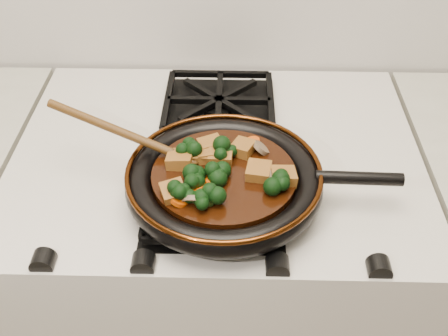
{
  "coord_description": "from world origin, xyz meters",
  "views": [
    {
      "loc": [
        0.03,
        0.87,
        1.55
      ],
      "look_at": [
        0.02,
        1.56,
        0.97
      ],
      "focal_mm": 45.0,
      "sensor_mm": 36.0,
      "label": 1
    }
  ],
  "objects": [
    {
      "name": "braising_sauce",
      "position": [
        0.02,
        1.56,
        0.95
      ],
      "size": [
        0.24,
        0.24,
        0.02
      ],
      "primitive_type": "cylinder",
      "color": "black",
      "rests_on": "skillet"
    },
    {
      "name": "wooden_spoon",
      "position": [
        -0.12,
        1.61,
        0.98
      ],
      "size": [
        0.16,
        0.07,
        0.25
      ],
      "rotation": [
        0.0,
        0.0,
        2.87
      ],
      "color": "#4E2F10",
      "rests_on": "braising_sauce"
    },
    {
      "name": "tofu_cube_8",
      "position": [
        -0.01,
        1.6,
        0.97
      ],
      "size": [
        0.04,
        0.04,
        0.03
      ],
      "primitive_type": "cube",
      "rotation": [
        -0.08,
        0.11,
        1.73
      ],
      "color": "brown",
      "rests_on": "braising_sauce"
    },
    {
      "name": "mushroom_slice_2",
      "position": [
        0.1,
        1.54,
        0.97
      ],
      "size": [
        0.03,
        0.03,
        0.02
      ],
      "primitive_type": "cylinder",
      "rotation": [
        0.57,
        0.0,
        0.0
      ],
      "color": "brown",
      "rests_on": "braising_sauce"
    },
    {
      "name": "tofu_cube_1",
      "position": [
        -0.02,
        1.6,
        0.97
      ],
      "size": [
        0.04,
        0.04,
        0.02
      ],
      "primitive_type": "cube",
      "rotation": [
        -0.02,
        -0.11,
        1.54
      ],
      "color": "brown",
      "rests_on": "braising_sauce"
    },
    {
      "name": "broccoli_floret_5",
      "position": [
        -0.03,
        1.53,
        0.97
      ],
      "size": [
        0.07,
        0.07,
        0.07
      ],
      "primitive_type": null,
      "rotation": [
        -0.23,
        -0.19,
        3.1
      ],
      "color": "black",
      "rests_on": "braising_sauce"
    },
    {
      "name": "carrot_coin_5",
      "position": [
        -0.01,
        1.54,
        0.96
      ],
      "size": [
        0.03,
        0.03,
        0.02
      ],
      "primitive_type": "cylinder",
      "rotation": [
        -0.23,
        -0.13,
        0.0
      ],
      "color": "#CD4505",
      "rests_on": "braising_sauce"
    },
    {
      "name": "tofu_cube_2",
      "position": [
        0.07,
        1.55,
        0.97
      ],
      "size": [
        0.04,
        0.05,
        0.02
      ],
      "primitive_type": "cube",
      "rotation": [
        -0.0,
        -0.03,
        1.41
      ],
      "color": "brown",
      "rests_on": "braising_sauce"
    },
    {
      "name": "skillet",
      "position": [
        0.02,
        1.56,
        0.94
      ],
      "size": [
        0.45,
        0.33,
        0.05
      ],
      "rotation": [
        0.0,
        0.0,
        -0.03
      ],
      "color": "black",
      "rests_on": "burner_grate_front"
    },
    {
      "name": "broccoli_floret_2",
      "position": [
        0.02,
        1.59,
        0.97
      ],
      "size": [
        0.09,
        0.09,
        0.06
      ],
      "primitive_type": null,
      "rotation": [
        0.14,
        0.03,
        2.15
      ],
      "color": "black",
      "rests_on": "braising_sauce"
    },
    {
      "name": "carrot_coin_4",
      "position": [
        -0.01,
        1.53,
        0.96
      ],
      "size": [
        0.03,
        0.03,
        0.02
      ],
      "primitive_type": "cylinder",
      "rotation": [
        0.06,
        0.25,
        0.0
      ],
      "color": "#CD4505",
      "rests_on": "braising_sauce"
    },
    {
      "name": "tofu_cube_0",
      "position": [
        -0.01,
        1.62,
        0.97
      ],
      "size": [
        0.05,
        0.05,
        0.03
      ],
      "primitive_type": "cube",
      "rotation": [
        -0.08,
        -0.07,
        0.39
      ],
      "color": "brown",
      "rests_on": "braising_sauce"
    },
    {
      "name": "tofu_cube_4",
      "position": [
        0.11,
        1.54,
        0.97
      ],
      "size": [
        0.04,
        0.04,
        0.03
      ],
      "primitive_type": "cube",
      "rotation": [
        -0.04,
        0.08,
        0.11
      ],
      "color": "brown",
      "rests_on": "braising_sauce"
    },
    {
      "name": "mushroom_slice_1",
      "position": [
        0.08,
        1.62,
        0.97
      ],
      "size": [
        0.04,
        0.04,
        0.03
      ],
      "primitive_type": "cylinder",
      "rotation": [
        0.72,
        0.0,
        1.89
      ],
      "color": "brown",
      "rests_on": "braising_sauce"
    },
    {
      "name": "tofu_cube_5",
      "position": [
        0.01,
        1.59,
        0.97
      ],
      "size": [
        0.04,
        0.04,
        0.02
      ],
      "primitive_type": "cube",
      "rotation": [
        -0.05,
        0.02,
        3.08
      ],
      "color": "brown",
      "rests_on": "braising_sauce"
    },
    {
      "name": "carrot_coin_3",
      "position": [
        0.06,
        1.64,
        0.96
      ],
      "size": [
        0.03,
        0.03,
        0.01
      ],
      "primitive_type": "cylinder",
      "rotation": [
        -0.03,
        -0.21,
        0.0
      ],
      "color": "#CD4505",
      "rests_on": "braising_sauce"
    },
    {
      "name": "broccoli_floret_6",
      "position": [
        -0.04,
        1.61,
        0.97
      ],
      "size": [
        0.06,
        0.07,
        0.07
      ],
      "primitive_type": null,
      "rotation": [
        0.03,
        -0.2,
        1.52
      ],
      "color": "black",
      "rests_on": "braising_sauce"
    },
    {
      "name": "carrot_coin_2",
      "position": [
        -0.05,
        1.49,
        0.96
      ],
      "size": [
        0.03,
        0.03,
        0.02
      ],
      "primitive_type": "cylinder",
      "rotation": [
        -0.04,
        0.33,
        0.0
      ],
      "color": "#CD4505",
      "rests_on": "braising_sauce"
    },
    {
      "name": "stove",
      "position": [
        0.0,
        1.69,
        0.45
      ],
      "size": [
        0.76,
        0.6,
        0.9
      ],
      "primitive_type": "cube",
      "color": "beige",
      "rests_on": "ground"
    },
    {
      "name": "burner_grate_back",
      "position": [
        0.0,
        1.83,
        0.91
      ],
      "size": [
        0.23,
        0.23,
        0.03
      ],
      "primitive_type": null,
      "color": "black",
      "rests_on": "stove"
    },
    {
      "name": "tofu_cube_7",
      "position": [
        -0.06,
        1.58,
        0.97
      ],
      "size": [
        0.05,
        0.05,
        0.03
      ],
      "primitive_type": "cube",
      "rotation": [
        -0.09,
        0.1,
        1.5
      ],
      "color": "brown",
      "rests_on": "braising_sauce"
    },
    {
      "name": "broccoli_floret_3",
      "position": [
        -0.0,
        1.48,
        0.97
      ],
      "size": [
        0.07,
        0.07,
        0.06
      ],
      "primitive_type": null,
      "rotation": [
        0.13,
        -0.08,
        0.08
      ],
      "color": "black",
      "rests_on": "braising_sauce"
    },
    {
      "name": "carrot_coin_1",
      "position": [
        -0.02,
        1.51,
        0.96
      ],
      "size": [
        0.03,
        0.03,
        0.02
      ],
      "primitive_type": "cylinder",
      "rotation": [
        0.23,
        0.1,
        0.0
      ],
      "color": "#CD4505",
      "rests_on": "braising_sauce"
    },
    {
      "name": "broccoli_floret_1",
      "position": [
        0.1,
        1.52,
        0.97
      ],
      "size": [
        0.09,
        0.08,
        0.07
      ],
      "primitive_type": null,
      "rotation": [
        -0.14,
        0.16,
        2.54
      ],
      "color": "black",
      "rests_on": "braising_sauce"
    },
    {
      "name": "tofu_cube_3",
      "position": [
        -0.06,
        1.5,
        0.97
      ],
      "size": [
        0.05,
        0.05,
        0.03
      ],
      "primitive_type": "cube",
      "rotation": [
        0.09,
        -0.1,
        0.34
      ],
      "color": "brown",
      "rests_on": "braising_sauce"
    },
    {
      "name": "broccoli_floret_4",
      "position": [
        -0.05,
        1.49,
        0.97
      ],
      "size": [
        0.08,
        0.08,
        0.06
      ],
      "primitive_type": null,
      "rotation": [
        0.1,
        -0.19,
        2.22
      ],
      "color": "black",
      "rests_on": "braising_sauce"
    },
    {
      "name": "tofu_cube_6",
      "position": [
        0.05,
        1.61,
        0.97
      ],
      "size": [
        0.05,
        0.05,
        0.02
      ],
      "primitive_type": "cube",
      "rotation": [
        -0.05,
        0.04,
        1.14
      ],
      "color": "brown",
      "rests_on": "braising_sauce"
    },
    {
      "name": "broccoli_floret_0",
      "position": [
        0.0,
        1.54,
        0.97
      ],
      "size": [
        0.09,
        0.08,
        0.07
      ],
      "primitive_type": null,
      "rotation": [
        -0.21,
        -0.2,
        0.67
      ],
      "color": "black",
      "rests_on": "braising_sauce"
    },
    {
      "name": "mushroom_slice_0",
      "position": [
        -0.03,
        1.49,
        0.97
      ],
      "size": [
        0.04,
        0.03,
        0.03
      ],
      "primitive_type": "cylinder",
      "rotation": [
        0.99,
        0.0,
        3.1
      ],
      "color": "brown",
      "rests_on": "braising_sauce"
    },
    {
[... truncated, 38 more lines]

